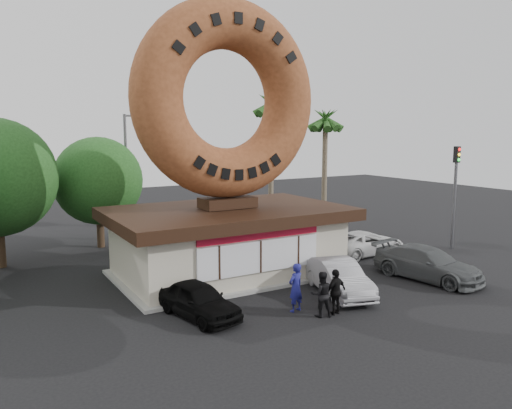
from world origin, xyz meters
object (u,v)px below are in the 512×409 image
Objects in this scene: giant_donut at (227,100)px; car_grey at (428,263)px; traffic_signal at (455,184)px; car_black at (198,300)px; car_white at (365,243)px; person_left at (296,287)px; car_silver at (339,277)px; street_lamp at (129,171)px; person_center at (321,294)px; donut_shop at (228,239)px; person_right at (336,292)px.

giant_donut is 12.22m from car_grey.
traffic_signal is at bearing 19.25° from car_grey.
car_black is (-3.60, -4.54, -7.74)m from giant_donut.
car_white is at bearing 7.53° from car_black.
car_silver is (2.81, 0.79, -0.23)m from person_left.
street_lamp reaches higher than car_grey.
giant_donut is 10.19m from person_center.
donut_shop is 6.41× the size of person_center.
street_lamp is at bearing 111.29° from car_grey.
car_grey is 1.09× the size of car_white.
street_lamp is 19.90m from traffic_signal.
car_grey is at bearing 168.52° from person_left.
car_silver is 0.92× the size of car_white.
donut_shop is 6.65m from giant_donut.
giant_donut is 5.20× the size of person_right.
traffic_signal reaches higher than car_white.
car_black is at bearing -128.52° from donut_shop.
person_right is at bearing -80.27° from street_lamp.
traffic_signal is at bearing -8.10° from donut_shop.
car_white is at bearing -120.70° from person_center.
person_right is 0.45× the size of car_black.
giant_donut reaches higher than person_right.
donut_shop is 1.21× the size of giant_donut.
street_lamp reaches higher than donut_shop.
person_center is 4.64m from car_black.
person_right is 0.40× the size of car_silver.
car_silver is at bearing 126.51° from car_white.
traffic_signal is 14.71m from person_center.
car_grey is (7.30, 1.27, -0.11)m from person_center.
traffic_signal reaches higher than donut_shop.
donut_shop is 5.85m from car_silver.
street_lamp is 1.53× the size of car_grey.
person_left is 0.40× the size of car_white.
traffic_signal is 3.48× the size of person_center.
person_center is at bearing 179.51° from car_grey.
donut_shop reaches higher than person_left.
car_grey is (9.58, -15.57, -3.72)m from street_lamp.
giant_donut reaches higher than car_white.
street_lamp is at bearing -97.54° from person_left.
street_lamp reaches higher than person_center.
person_right reaches higher than person_center.
car_white is (12.11, 4.08, -0.00)m from car_black.
street_lamp reaches higher than person_right.
giant_donut reaches higher than car_silver.
person_center is at bearing -160.43° from traffic_signal.
traffic_signal is at bearing -8.17° from giant_donut.
donut_shop is at bearing -90.00° from giant_donut.
car_black is (-4.64, 2.39, -0.22)m from person_right.
donut_shop is 2.52× the size of car_silver.
giant_donut is at bearing -104.80° from person_left.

